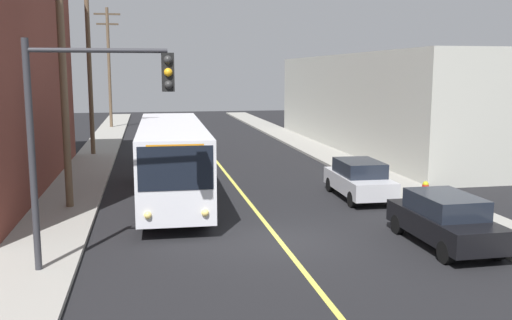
{
  "coord_description": "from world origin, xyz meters",
  "views": [
    {
      "loc": [
        -4.03,
        -16.77,
        5.31
      ],
      "look_at": [
        0.0,
        3.95,
        2.0
      ],
      "focal_mm": 39.5,
      "sensor_mm": 36.0,
      "label": 1
    }
  ],
  "objects_px": {
    "parked_car_silver": "(359,179)",
    "utility_pole_near": "(62,61)",
    "fire_hydrant": "(425,191)",
    "traffic_signal_left_corner": "(92,111)",
    "utility_pole_far": "(109,62)",
    "city_bus": "(172,157)",
    "utility_pole_mid": "(89,53)",
    "parked_car_black": "(445,219)"
  },
  "relations": [
    {
      "from": "utility_pole_mid",
      "to": "traffic_signal_left_corner",
      "type": "xyz_separation_m",
      "value": [
        2.04,
        -21.8,
        -2.16
      ]
    },
    {
      "from": "parked_car_silver",
      "to": "traffic_signal_left_corner",
      "type": "distance_m",
      "value": 12.81
    },
    {
      "from": "parked_car_black",
      "to": "parked_car_silver",
      "type": "bearing_deg",
      "value": 91.24
    },
    {
      "from": "city_bus",
      "to": "utility_pole_mid",
      "type": "xyz_separation_m",
      "value": [
        -4.39,
        13.52,
        4.65
      ]
    },
    {
      "from": "utility_pole_far",
      "to": "fire_hydrant",
      "type": "relative_size",
      "value": 13.15
    },
    {
      "from": "parked_car_silver",
      "to": "utility_pole_mid",
      "type": "height_order",
      "value": "utility_pole_mid"
    },
    {
      "from": "parked_car_silver",
      "to": "city_bus",
      "type": "bearing_deg",
      "value": 170.92
    },
    {
      "from": "utility_pole_near",
      "to": "fire_hydrant",
      "type": "xyz_separation_m",
      "value": [
        13.91,
        -1.9,
        -5.12
      ]
    },
    {
      "from": "utility_pole_mid",
      "to": "traffic_signal_left_corner",
      "type": "distance_m",
      "value": 22.01
    },
    {
      "from": "parked_car_black",
      "to": "parked_car_silver",
      "type": "distance_m",
      "value": 6.76
    },
    {
      "from": "parked_car_silver",
      "to": "utility_pole_far",
      "type": "xyz_separation_m",
      "value": [
        -12.07,
        32.88,
        5.35
      ]
    },
    {
      "from": "city_bus",
      "to": "traffic_signal_left_corner",
      "type": "xyz_separation_m",
      "value": [
        -2.35,
        -8.29,
        2.49
      ]
    },
    {
      "from": "fire_hydrant",
      "to": "utility_pole_mid",
      "type": "bearing_deg",
      "value": 130.95
    },
    {
      "from": "parked_car_black",
      "to": "traffic_signal_left_corner",
      "type": "xyz_separation_m",
      "value": [
        -10.26,
        -0.29,
        3.46
      ]
    },
    {
      "from": "city_bus",
      "to": "fire_hydrant",
      "type": "height_order",
      "value": "city_bus"
    },
    {
      "from": "utility_pole_far",
      "to": "fire_hydrant",
      "type": "xyz_separation_m",
      "value": [
        14.21,
        -34.6,
        -5.61
      ]
    },
    {
      "from": "utility_pole_near",
      "to": "traffic_signal_left_corner",
      "type": "relative_size",
      "value": 1.68
    },
    {
      "from": "parked_car_black",
      "to": "traffic_signal_left_corner",
      "type": "height_order",
      "value": "traffic_signal_left_corner"
    },
    {
      "from": "city_bus",
      "to": "utility_pole_near",
      "type": "xyz_separation_m",
      "value": [
        -4.0,
        -1.07,
        3.89
      ]
    },
    {
      "from": "utility_pole_near",
      "to": "utility_pole_mid",
      "type": "distance_m",
      "value": 14.61
    },
    {
      "from": "traffic_signal_left_corner",
      "to": "utility_pole_near",
      "type": "bearing_deg",
      "value": 102.86
    },
    {
      "from": "fire_hydrant",
      "to": "traffic_signal_left_corner",
      "type": "bearing_deg",
      "value": -156.55
    },
    {
      "from": "utility_pole_far",
      "to": "traffic_signal_left_corner",
      "type": "relative_size",
      "value": 1.84
    },
    {
      "from": "traffic_signal_left_corner",
      "to": "fire_hydrant",
      "type": "distance_m",
      "value": 13.87
    },
    {
      "from": "utility_pole_far",
      "to": "parked_car_silver",
      "type": "bearing_deg",
      "value": -69.84
    },
    {
      "from": "city_bus",
      "to": "utility_pole_mid",
      "type": "relative_size",
      "value": 1.05
    },
    {
      "from": "parked_car_silver",
      "to": "fire_hydrant",
      "type": "bearing_deg",
      "value": -38.84
    },
    {
      "from": "city_bus",
      "to": "utility_pole_near",
      "type": "bearing_deg",
      "value": -165.03
    },
    {
      "from": "parked_car_black",
      "to": "utility_pole_far",
      "type": "xyz_separation_m",
      "value": [
        -12.22,
        39.63,
        5.35
      ]
    },
    {
      "from": "parked_car_silver",
      "to": "utility_pole_near",
      "type": "bearing_deg",
      "value": 179.16
    },
    {
      "from": "city_bus",
      "to": "parked_car_silver",
      "type": "relative_size",
      "value": 2.74
    },
    {
      "from": "parked_car_black",
      "to": "utility_pole_near",
      "type": "xyz_separation_m",
      "value": [
        -11.91,
        6.93,
        4.86
      ]
    },
    {
      "from": "utility_pole_mid",
      "to": "fire_hydrant",
      "type": "bearing_deg",
      "value": -49.05
    },
    {
      "from": "utility_pole_near",
      "to": "traffic_signal_left_corner",
      "type": "height_order",
      "value": "utility_pole_near"
    },
    {
      "from": "traffic_signal_left_corner",
      "to": "fire_hydrant",
      "type": "bearing_deg",
      "value": 23.45
    },
    {
      "from": "city_bus",
      "to": "traffic_signal_left_corner",
      "type": "bearing_deg",
      "value": -105.84
    },
    {
      "from": "traffic_signal_left_corner",
      "to": "fire_hydrant",
      "type": "relative_size",
      "value": 7.14
    },
    {
      "from": "utility_pole_far",
      "to": "city_bus",
      "type": "bearing_deg",
      "value": -82.25
    },
    {
      "from": "traffic_signal_left_corner",
      "to": "utility_pole_far",
      "type": "bearing_deg",
      "value": 92.8
    },
    {
      "from": "parked_car_silver",
      "to": "utility_pole_mid",
      "type": "xyz_separation_m",
      "value": [
        -12.16,
        14.76,
        5.62
      ]
    },
    {
      "from": "utility_pole_near",
      "to": "utility_pole_far",
      "type": "height_order",
      "value": "utility_pole_far"
    },
    {
      "from": "utility_pole_far",
      "to": "fire_hydrant",
      "type": "bearing_deg",
      "value": -67.67
    }
  ]
}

